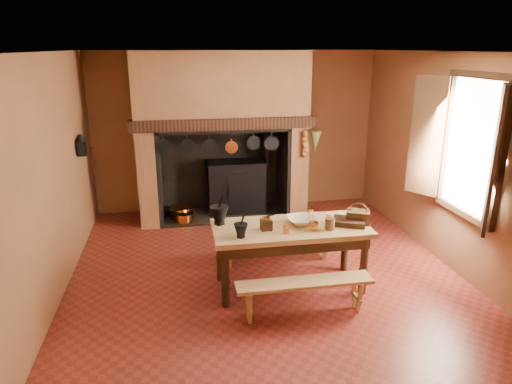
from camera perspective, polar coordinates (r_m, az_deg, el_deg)
floor at (r=6.09m, az=1.17°, el=-10.23°), size 5.50×5.50×0.00m
ceiling at (r=5.38m, az=1.37°, el=17.14°), size 5.50×5.50×0.00m
back_wall at (r=8.22m, az=-2.51°, el=7.52°), size 5.00×0.02×2.80m
wall_left at (r=5.66m, az=-24.43°, el=1.20°), size 0.02×5.50×2.80m
wall_right at (r=6.53m, az=23.37°, el=3.38°), size 0.02×5.50×2.80m
wall_front at (r=3.10m, az=11.41°, el=-10.66°), size 5.00×0.02×2.80m
chimney_breast at (r=7.69m, az=-4.36°, el=9.89°), size 2.95×0.96×2.80m
iron_range at (r=8.14m, az=-2.43°, el=0.78°), size 1.12×0.55×1.60m
hearth_pans at (r=7.98m, az=-9.37°, el=-2.74°), size 0.51×0.62×0.20m
hanging_pans at (r=7.27m, az=-4.18°, el=5.83°), size 1.92×0.29×0.27m
onion_string at (r=7.51m, az=6.11°, el=5.92°), size 0.12×0.10×0.46m
herb_bunch at (r=7.55m, az=7.44°, el=6.32°), size 0.20×0.20×0.35m
window at (r=6.06m, az=24.54°, el=5.13°), size 0.39×1.75×1.76m
wall_coffee_mill at (r=7.08m, az=-21.03°, el=5.66°), size 0.23×0.16×0.31m
work_table at (r=5.53m, az=4.32°, el=-5.50°), size 1.86×0.83×0.81m
bench_front at (r=5.13m, az=6.05°, el=-12.04°), size 1.51×0.26×0.43m
bench_back at (r=6.28m, az=2.68°, el=-5.85°), size 1.63×0.29×0.46m
mortar_large at (r=5.50m, az=-4.61°, el=-2.78°), size 0.22×0.22×0.38m
mortar_small at (r=5.13m, az=-1.91°, el=-4.74°), size 0.16×0.16×0.27m
coffee_grinder at (r=5.33m, az=1.29°, el=-4.01°), size 0.17×0.13×0.19m
brass_mug_a at (r=5.26m, az=3.81°, el=-4.73°), size 0.09×0.09×0.08m
brass_mug_b at (r=5.85m, az=6.80°, el=-2.47°), size 0.08×0.08×0.08m
mixing_bowl at (r=5.54m, az=5.73°, el=-3.58°), size 0.37×0.37×0.09m
stoneware_crock at (r=5.41m, az=9.20°, el=-3.96°), size 0.14×0.14×0.14m
glass_jar at (r=5.60m, az=9.07°, el=-3.26°), size 0.09×0.09×0.12m
wicker_basket at (r=5.68m, az=12.62°, el=-2.96°), size 0.33×0.29×0.26m
wooden_tray at (r=5.62m, az=11.55°, el=-3.64°), size 0.46×0.40×0.07m
brass_cup at (r=5.36m, az=7.20°, el=-4.28°), size 0.16×0.16×0.10m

